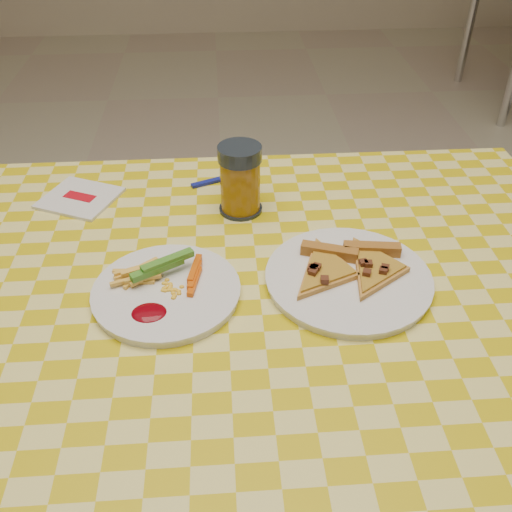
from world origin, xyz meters
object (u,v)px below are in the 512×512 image
Objects in this scene: plate_right at (348,279)px; table at (228,320)px; plate_left at (167,293)px; drink_glass at (240,180)px.

table is at bearing 178.80° from plate_right.
plate_right is at bearing 2.51° from plate_left.
plate_right is 1.97× the size of drink_glass.
table is 9.66× the size of drink_glass.
plate_right is (0.29, 0.01, 0.00)m from plate_left.
plate_left is at bearing -177.49° from plate_right.
drink_glass reaches higher than table.
plate_left is (-0.09, -0.02, 0.08)m from table.
table is at bearing 10.06° from plate_left.
plate_left reaches higher than table.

